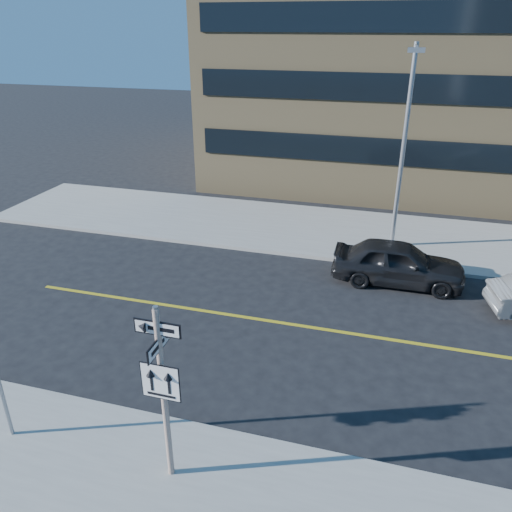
% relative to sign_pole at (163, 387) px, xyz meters
% --- Properties ---
extents(ground, '(120.00, 120.00, 0.00)m').
position_rel_sign_pole_xyz_m(ground, '(0.00, 2.51, -2.44)').
color(ground, black).
rests_on(ground, ground).
extents(sign_pole, '(0.92, 0.92, 4.06)m').
position_rel_sign_pole_xyz_m(sign_pole, '(0.00, 0.00, 0.00)').
color(sign_pole, silver).
rests_on(sign_pole, near_sidewalk).
extents(parked_car_a, '(1.95, 4.75, 1.61)m').
position_rel_sign_pole_xyz_m(parked_car_a, '(4.29, 10.39, -1.63)').
color(parked_car_a, black).
rests_on(parked_car_a, ground).
extents(streetlight_a, '(0.55, 2.25, 8.00)m').
position_rel_sign_pole_xyz_m(streetlight_a, '(4.00, 13.27, 2.32)').
color(streetlight_a, gray).
rests_on(streetlight_a, far_sidewalk).
extents(building_brick, '(18.00, 18.00, 18.00)m').
position_rel_sign_pole_xyz_m(building_brick, '(2.00, 27.51, 6.56)').
color(building_brick, '#A3885A').
rests_on(building_brick, ground).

